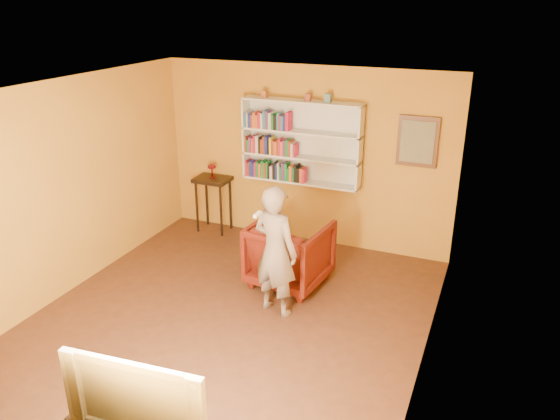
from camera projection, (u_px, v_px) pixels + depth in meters
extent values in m
cube|color=#442515|center=(231.00, 322.00, 6.57)|extent=(5.30, 5.80, 0.12)
cube|color=#BD8023|center=(305.00, 156.00, 8.21)|extent=(5.30, 0.04, 2.70)
cube|color=#BD8023|center=(60.00, 336.00, 3.89)|extent=(5.30, 0.04, 2.70)
cube|color=#BD8023|center=(67.00, 188.00, 6.86)|extent=(0.04, 5.80, 2.70)
cube|color=#BD8023|center=(436.00, 248.00, 5.24)|extent=(0.04, 5.80, 2.70)
cube|color=white|center=(221.00, 88.00, 5.54)|extent=(5.30, 5.80, 0.06)
cube|color=silver|center=(304.00, 140.00, 8.09)|extent=(1.80, 0.03, 1.20)
cube|color=silver|center=(247.00, 137.00, 8.29)|extent=(0.03, 0.28, 1.20)
cube|color=silver|center=(360.00, 149.00, 7.66)|extent=(0.03, 0.28, 1.20)
cube|color=silver|center=(301.00, 181.00, 8.19)|extent=(1.80, 0.28, 0.03)
cube|color=silver|center=(301.00, 157.00, 8.05)|extent=(1.80, 0.28, 0.03)
cube|color=silver|center=(301.00, 132.00, 7.91)|extent=(1.80, 0.28, 0.03)
cube|color=silver|center=(302.00, 101.00, 7.75)|extent=(1.80, 0.28, 0.03)
cube|color=#BD1D3E|center=(248.00, 167.00, 8.41)|extent=(0.02, 0.18, 0.24)
cube|color=brown|center=(250.00, 168.00, 8.40)|extent=(0.03, 0.16, 0.22)
cube|color=navy|center=(252.00, 168.00, 8.37)|extent=(0.04, 0.14, 0.24)
cube|color=navy|center=(255.00, 169.00, 8.37)|extent=(0.02, 0.17, 0.22)
cube|color=#BD1D3E|center=(257.00, 168.00, 8.35)|extent=(0.03, 0.15, 0.24)
cube|color=#1A7832|center=(259.00, 169.00, 8.33)|extent=(0.04, 0.15, 0.24)
cube|color=#C55427|center=(261.00, 170.00, 8.32)|extent=(0.04, 0.15, 0.22)
cube|color=#1A7832|center=(264.00, 169.00, 8.30)|extent=(0.04, 0.15, 0.26)
cube|color=brown|center=(267.00, 170.00, 8.29)|extent=(0.03, 0.15, 0.24)
cube|color=#1A7832|center=(269.00, 169.00, 8.28)|extent=(0.02, 0.16, 0.26)
cube|color=black|center=(270.00, 171.00, 8.27)|extent=(0.03, 0.14, 0.23)
cube|color=beige|center=(273.00, 171.00, 8.28)|extent=(0.04, 0.18, 0.20)
cube|color=black|center=(276.00, 170.00, 8.24)|extent=(0.04, 0.16, 0.26)
cube|color=navy|center=(278.00, 171.00, 8.24)|extent=(0.02, 0.18, 0.24)
cube|color=beige|center=(280.00, 170.00, 8.21)|extent=(0.02, 0.15, 0.27)
cube|color=#1A7832|center=(282.00, 172.00, 8.21)|extent=(0.03, 0.16, 0.21)
cube|color=#692777|center=(285.00, 171.00, 8.19)|extent=(0.04, 0.18, 0.26)
cube|color=#1A7832|center=(287.00, 171.00, 8.16)|extent=(0.04, 0.14, 0.27)
cube|color=#1A7832|center=(290.00, 174.00, 8.16)|extent=(0.02, 0.14, 0.19)
cube|color=#C55427|center=(292.00, 173.00, 8.14)|extent=(0.04, 0.15, 0.24)
cube|color=#1A7832|center=(295.00, 174.00, 8.13)|extent=(0.03, 0.16, 0.22)
cube|color=black|center=(297.00, 173.00, 8.13)|extent=(0.04, 0.18, 0.25)
cube|color=black|center=(299.00, 174.00, 8.11)|extent=(0.04, 0.16, 0.22)
cube|color=#C55427|center=(303.00, 175.00, 8.10)|extent=(0.04, 0.17, 0.22)
cube|color=#BD1D3E|center=(305.00, 175.00, 8.07)|extent=(0.03, 0.15, 0.22)
cube|color=brown|center=(248.00, 143.00, 8.28)|extent=(0.02, 0.18, 0.23)
cube|color=#1A7832|center=(250.00, 145.00, 8.27)|extent=(0.03, 0.17, 0.19)
cube|color=#692777|center=(252.00, 144.00, 8.25)|extent=(0.04, 0.17, 0.23)
cube|color=#C55427|center=(254.00, 145.00, 8.23)|extent=(0.03, 0.14, 0.21)
cube|color=#BD1D3E|center=(256.00, 143.00, 8.22)|extent=(0.03, 0.17, 0.27)
cube|color=beige|center=(259.00, 144.00, 8.19)|extent=(0.04, 0.15, 0.27)
cube|color=black|center=(261.00, 145.00, 8.18)|extent=(0.03, 0.15, 0.25)
cube|color=brown|center=(263.00, 146.00, 8.18)|extent=(0.03, 0.16, 0.22)
cube|color=brown|center=(265.00, 145.00, 8.15)|extent=(0.03, 0.14, 0.26)
cube|color=navy|center=(268.00, 145.00, 8.15)|extent=(0.04, 0.18, 0.27)
cube|color=black|center=(270.00, 147.00, 8.15)|extent=(0.02, 0.18, 0.21)
cube|color=yellow|center=(272.00, 145.00, 8.12)|extent=(0.02, 0.17, 0.26)
cube|color=brown|center=(274.00, 147.00, 8.11)|extent=(0.04, 0.14, 0.23)
cube|color=#C55427|center=(277.00, 148.00, 8.09)|extent=(0.04, 0.14, 0.21)
cube|color=brown|center=(279.00, 147.00, 8.10)|extent=(0.02, 0.19, 0.23)
cube|color=#BD1D3E|center=(281.00, 147.00, 8.06)|extent=(0.03, 0.14, 0.25)
cube|color=#C55427|center=(284.00, 148.00, 8.07)|extent=(0.04, 0.18, 0.22)
cube|color=#692777|center=(286.00, 147.00, 8.05)|extent=(0.03, 0.17, 0.24)
cube|color=#1A7832|center=(288.00, 148.00, 8.02)|extent=(0.04, 0.15, 0.25)
cube|color=brown|center=(291.00, 148.00, 8.03)|extent=(0.03, 0.19, 0.24)
cube|color=beige|center=(293.00, 150.00, 8.01)|extent=(0.04, 0.16, 0.20)
cube|color=#BD1D3E|center=(296.00, 150.00, 8.00)|extent=(0.02, 0.18, 0.19)
cube|color=teal|center=(248.00, 119.00, 8.14)|extent=(0.03, 0.19, 0.22)
cube|color=beige|center=(249.00, 119.00, 8.13)|extent=(0.02, 0.19, 0.23)
cube|color=navy|center=(252.00, 120.00, 8.12)|extent=(0.04, 0.19, 0.20)
cube|color=brown|center=(254.00, 120.00, 8.10)|extent=(0.03, 0.18, 0.19)
cube|color=#C55427|center=(256.00, 119.00, 8.09)|extent=(0.04, 0.19, 0.23)
cube|color=#C55427|center=(258.00, 121.00, 8.07)|extent=(0.04, 0.16, 0.20)
cube|color=#BD1D3E|center=(261.00, 120.00, 8.05)|extent=(0.03, 0.16, 0.24)
cube|color=beige|center=(263.00, 121.00, 8.03)|extent=(0.03, 0.14, 0.22)
cube|color=teal|center=(266.00, 119.00, 8.02)|extent=(0.04, 0.18, 0.27)
cube|color=#692777|center=(269.00, 120.00, 8.01)|extent=(0.03, 0.18, 0.26)
cube|color=beige|center=(271.00, 121.00, 7.98)|extent=(0.04, 0.16, 0.24)
cube|color=#1A7832|center=(274.00, 121.00, 7.98)|extent=(0.03, 0.17, 0.23)
cube|color=black|center=(277.00, 122.00, 7.96)|extent=(0.04, 0.16, 0.22)
cube|color=teal|center=(280.00, 121.00, 7.95)|extent=(0.03, 0.18, 0.24)
cube|color=#BD1D3E|center=(282.00, 122.00, 7.93)|extent=(0.02, 0.15, 0.22)
cube|color=teal|center=(284.00, 123.00, 7.92)|extent=(0.03, 0.16, 0.21)
cube|color=navy|center=(286.00, 123.00, 7.90)|extent=(0.03, 0.15, 0.21)
cube|color=#BD1D3E|center=(289.00, 121.00, 7.89)|extent=(0.04, 0.17, 0.27)
cube|color=#A85B30|center=(264.00, 94.00, 7.94)|extent=(0.08, 0.08, 0.10)
cube|color=brown|center=(308.00, 97.00, 7.69)|extent=(0.08, 0.08, 0.10)
cube|color=slate|center=(328.00, 98.00, 7.59)|extent=(0.09, 0.09, 0.12)
cube|color=#512D17|center=(418.00, 142.00, 7.43)|extent=(0.55, 0.04, 0.70)
cube|color=gray|center=(417.00, 142.00, 7.40)|extent=(0.45, 0.02, 0.58)
cylinder|color=black|center=(197.00, 207.00, 8.79)|extent=(0.04, 0.04, 0.84)
cylinder|color=black|center=(221.00, 211.00, 8.63)|extent=(0.04, 0.04, 0.84)
cylinder|color=black|center=(207.00, 201.00, 9.06)|extent=(0.04, 0.04, 0.84)
cylinder|color=black|center=(230.00, 205.00, 8.91)|extent=(0.04, 0.04, 0.84)
cube|color=black|center=(212.00, 180.00, 8.68)|extent=(0.55, 0.42, 0.06)
cylinder|color=maroon|center=(212.00, 177.00, 8.67)|extent=(0.10, 0.10, 0.02)
cylinder|color=maroon|center=(212.00, 173.00, 8.64)|extent=(0.03, 0.03, 0.13)
ellipsoid|color=maroon|center=(212.00, 167.00, 8.60)|extent=(0.13, 0.13, 0.09)
cylinder|color=#FFE3AE|center=(216.00, 167.00, 8.58)|extent=(0.01, 0.01, 0.10)
cylinder|color=#FFE3AE|center=(216.00, 166.00, 8.63)|extent=(0.01, 0.01, 0.10)
cylinder|color=#FFE3AE|center=(214.00, 166.00, 8.66)|extent=(0.01, 0.01, 0.10)
cylinder|color=#FFE3AE|center=(211.00, 166.00, 8.66)|extent=(0.01, 0.01, 0.10)
cylinder|color=#FFE3AE|center=(208.00, 166.00, 8.63)|extent=(0.01, 0.01, 0.10)
cylinder|color=#FFE3AE|center=(208.00, 167.00, 8.58)|extent=(0.01, 0.01, 0.10)
cylinder|color=#FFE3AE|center=(210.00, 168.00, 8.55)|extent=(0.01, 0.01, 0.10)
cylinder|color=#FFE3AE|center=(213.00, 168.00, 8.55)|extent=(0.01, 0.01, 0.10)
imported|color=#470905|center=(290.00, 253.00, 7.20)|extent=(1.04, 1.07, 0.87)
imported|color=#736154|center=(275.00, 251.00, 6.40)|extent=(0.67, 0.52, 1.62)
cube|color=white|center=(257.00, 214.00, 6.07)|extent=(0.04, 0.15, 0.04)
imported|color=black|center=(142.00, 390.00, 4.16)|extent=(1.19, 0.25, 0.68)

